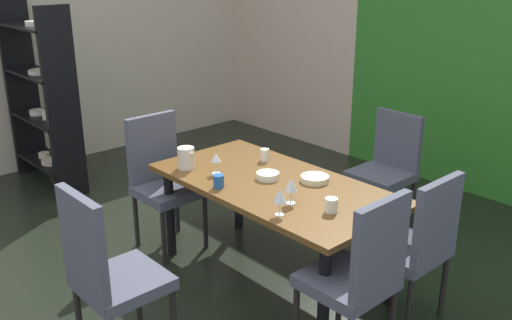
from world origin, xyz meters
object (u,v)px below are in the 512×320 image
Objects in this scene: dining_table at (274,194)px; wine_glass_center at (216,158)px; wine_glass_south at (280,196)px; cup_near_window at (219,181)px; chair_head_near at (107,271)px; cup_north at (331,205)px; wine_glass_corner at (291,185)px; chair_left_near at (162,176)px; serving_bowl_rear at (268,176)px; chair_head_far at (387,165)px; chair_right_far at (416,242)px; cup_right at (265,155)px; pitcher_east at (186,158)px; display_shelf at (41,97)px; serving_bowl_near_shelf at (315,179)px; chair_right_near at (360,272)px.

wine_glass_center is (-0.38, -0.19, 0.20)m from dining_table.
wine_glass_south is 1.91× the size of cup_near_window.
chair_head_near is 1.03m from wine_glass_south.
cup_north is (0.94, 0.11, -0.07)m from wine_glass_center.
wine_glass_south is 0.99× the size of wine_glass_corner.
dining_table is 0.58m from cup_north.
chair_left_near is at bearing -175.24° from wine_glass_corner.
chair_head_near is at bearing -85.12° from serving_bowl_rear.
chair_head_near reaches higher than wine_glass_south.
chair_right_far is at bearing 132.52° from chair_head_far.
chair_right_far is 6.27× the size of serving_bowl_rear.
cup_right is 0.58m from pitcher_east.
chair_head_near is 1.31m from cup_north.
display_shelf is 2.41m from wine_glass_center.
chair_head_near is at bearing -113.82° from cup_north.
wine_glass_corner is 1.92× the size of cup_north.
chair_right_far is at bearing 28.28° from cup_near_window.
display_shelf is at bearing -178.48° from cup_near_window.
chair_left_near reaches higher than chair_head_far.
chair_head_near is 6.69× the size of serving_bowl_rear.
serving_bowl_rear is (-0.39, 0.18, -0.10)m from wine_glass_corner.
dining_table is 20.16× the size of cup_near_window.
wine_glass_south reaches higher than cup_near_window.
wine_glass_corner is at bearing 75.61° from chair_head_near.
wine_glass_corner is 0.44m from serving_bowl_rear.
cup_near_window is (0.77, -0.06, 0.20)m from chair_left_near.
display_shelf is (-2.82, 0.87, 0.31)m from chair_head_near.
chair_head_near is 11.53× the size of cup_right.
cup_right is at bearing 176.55° from serving_bowl_near_shelf.
chair_head_near is at bearing -75.71° from cup_right.
display_shelf is at bearing -178.81° from wine_glass_south.
chair_head_near is 1.20m from pitcher_east.
cup_near_window is at bearing -161.80° from wine_glass_corner.
wine_glass_south is 1.00m from pitcher_east.
serving_bowl_rear is (-0.25, -0.20, 0.00)m from serving_bowl_near_shelf.
wine_glass_corner is 1.05× the size of serving_bowl_rear.
cup_right is (-1.28, -0.03, 0.22)m from chair_right_far.
cup_near_window is 0.59m from cup_right.
cup_north is at bearing 97.37° from chair_left_near.
serving_bowl_rear is at bearing 32.64° from wine_glass_center.
chair_right_near is at bearing 90.00° from chair_left_near.
chair_head_far is at bearing 67.51° from pitcher_east.
cup_north is at bearing -7.89° from serving_bowl_rear.
serving_bowl_near_shelf is (-0.76, -0.06, 0.20)m from chair_right_far.
wine_glass_corner is (-0.62, 0.11, 0.28)m from chair_right_near.
wine_glass_south reaches higher than serving_bowl_rear.
cup_north is at bearing -7.64° from dining_table.
wine_glass_center is (2.40, 0.21, -0.04)m from display_shelf.
chair_head_far reaches higher than pitcher_east.
wine_glass_corner is (0.32, -0.17, 0.21)m from dining_table.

